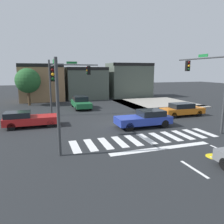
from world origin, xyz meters
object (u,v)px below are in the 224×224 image
object	(u,v)px
car_orange	(182,109)
traffic_signal_northwest	(68,78)
traffic_signal_southeast	(207,76)
car_green	(81,102)
car_blue	(145,118)
roadside_tree	(28,81)
traffic_signal_southwest	(55,87)
car_red	(28,119)

from	to	relation	value
car_orange	traffic_signal_northwest	bearing A→B (deg)	158.43
traffic_signal_southeast	car_green	world-z (taller)	traffic_signal_southeast
traffic_signal_northwest	car_blue	distance (m)	9.68
traffic_signal_southeast	traffic_signal_northwest	world-z (taller)	traffic_signal_southeast
traffic_signal_northwest	car_blue	bearing A→B (deg)	-52.84
traffic_signal_northwest	roadside_tree	distance (m)	9.33
traffic_signal_southwest	car_red	size ratio (longest dim) A/B	1.23
traffic_signal_northwest	traffic_signal_southwest	distance (m)	10.12
car_blue	car_orange	size ratio (longest dim) A/B	1.03
car_red	car_green	size ratio (longest dim) A/B	0.93
traffic_signal_northwest	car_red	bearing A→B (deg)	-133.36
roadside_tree	traffic_signal_southwest	bearing A→B (deg)	-82.36
car_blue	car_orange	world-z (taller)	car_blue
traffic_signal_southwest	car_red	distance (m)	6.81
traffic_signal_southeast	car_red	distance (m)	15.30
car_green	car_orange	bearing A→B (deg)	49.17
traffic_signal_southeast	car_orange	size ratio (longest dim) A/B	1.34
traffic_signal_southwest	car_orange	distance (m)	14.66
traffic_signal_southwest	roadside_tree	distance (m)	18.30
car_red	roadside_tree	bearing A→B (deg)	92.08
car_blue	traffic_signal_southeast	bearing A→B (deg)	160.38
traffic_signal_northwest	roadside_tree	xyz separation A→B (m)	(-4.40, 8.21, -0.63)
car_blue	car_green	bearing A→B (deg)	-71.89
car_green	roadside_tree	bearing A→B (deg)	-125.91
traffic_signal_southwest	car_blue	size ratio (longest dim) A/B	1.16
car_orange	car_red	bearing A→B (deg)	178.93
traffic_signal_southeast	car_orange	distance (m)	5.83
car_red	car_orange	world-z (taller)	car_orange
traffic_signal_southwest	car_red	world-z (taller)	traffic_signal_southwest
traffic_signal_southeast	car_blue	xyz separation A→B (m)	(-4.65, 1.66, -3.56)
car_blue	roadside_tree	world-z (taller)	roadside_tree
car_red	car_green	xyz separation A→B (m)	(5.89, 7.80, 0.07)
traffic_signal_northwest	car_blue	xyz separation A→B (m)	(5.50, -7.25, -3.28)
car_blue	roadside_tree	bearing A→B (deg)	-57.38
car_orange	roadside_tree	bearing A→B (deg)	141.08
traffic_signal_southwest	car_green	size ratio (longest dim) A/B	1.15
car_blue	car_orange	bearing A→B (deg)	-154.34
traffic_signal_northwest	traffic_signal_southwest	size ratio (longest dim) A/B	1.07
roadside_tree	car_blue	bearing A→B (deg)	-57.38
car_red	roadside_tree	distance (m)	12.69
traffic_signal_southwest	car_red	xyz separation A→B (m)	(-1.98, 5.74, -3.07)
traffic_signal_northwest	car_red	size ratio (longest dim) A/B	1.31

